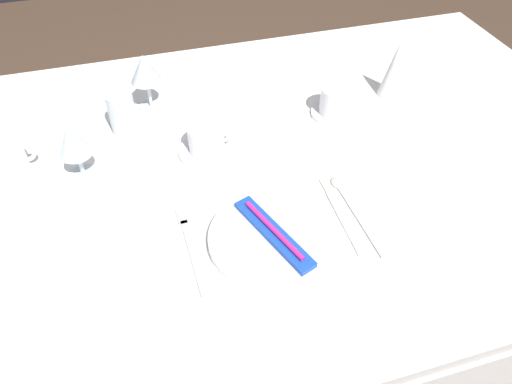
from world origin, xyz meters
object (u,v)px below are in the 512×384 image
object	(u,v)px
dinner_plate	(273,238)
dinner_knife	(342,217)
spoon_soup	(351,204)
drink_tumbler	(123,116)
wine_glass_left	(145,71)
coffee_cup_far	(207,138)
fork_outer	(191,246)
coffee_cup_right	(337,100)
toothbrush_package	(274,233)
napkin_folded	(395,69)
wine_glass_centre	(73,142)
coffee_cup_left	(7,158)

from	to	relation	value
dinner_plate	dinner_knife	xyz separation A→B (m)	(0.15, 0.02, -0.01)
spoon_soup	drink_tumbler	size ratio (longest dim) A/B	2.16
spoon_soup	wine_glass_left	bearing A→B (deg)	127.18
dinner_knife	drink_tumbler	xyz separation A→B (m)	(-0.40, 0.41, 0.04)
dinner_knife	coffee_cup_far	bearing A→B (deg)	128.66
dinner_plate	drink_tumbler	xyz separation A→B (m)	(-0.24, 0.43, 0.04)
fork_outer	coffee_cup_right	distance (m)	0.54
dinner_knife	wine_glass_left	xyz separation A→B (m)	(-0.32, 0.49, 0.11)
toothbrush_package	drink_tumbler	xyz separation A→B (m)	(-0.24, 0.43, 0.02)
dinner_knife	drink_tumbler	world-z (taller)	drink_tumbler
toothbrush_package	spoon_soup	distance (m)	0.19
coffee_cup_right	coffee_cup_far	size ratio (longest dim) A/B	1.02
fork_outer	spoon_soup	xyz separation A→B (m)	(0.34, 0.01, 0.00)
dinner_knife	napkin_folded	distance (m)	0.49
coffee_cup_far	napkin_folded	xyz separation A→B (m)	(0.52, 0.10, 0.04)
wine_glass_left	wine_glass_centre	bearing A→B (deg)	-128.57
dinner_plate	dinner_knife	distance (m)	0.16
coffee_cup_left	coffee_cup_right	distance (m)	0.78
drink_tumbler	napkin_folded	world-z (taller)	napkin_folded
spoon_soup	wine_glass_centre	size ratio (longest dim) A/B	1.61
wine_glass_centre	drink_tumbler	distance (m)	0.18
coffee_cup_left	coffee_cup_far	xyz separation A→B (m)	(0.43, -0.06, 0.00)
toothbrush_package	wine_glass_left	xyz separation A→B (m)	(-0.17, 0.51, 0.08)
toothbrush_package	wine_glass_centre	xyz separation A→B (m)	(-0.35, 0.29, 0.07)
fork_outer	spoon_soup	world-z (taller)	spoon_soup
coffee_cup_left	coffee_cup_right	world-z (taller)	coffee_cup_right
napkin_folded	wine_glass_left	bearing A→B (deg)	169.28
fork_outer	drink_tumbler	bearing A→B (deg)	102.13
dinner_plate	dinner_knife	world-z (taller)	dinner_plate
coffee_cup_far	dinner_plate	bearing A→B (deg)	-77.38
dinner_plate	coffee_cup_far	bearing A→B (deg)	102.62
coffee_cup_left	coffee_cup_right	size ratio (longest dim) A/B	0.98
dinner_plate	spoon_soup	xyz separation A→B (m)	(0.18, 0.05, -0.01)
wine_glass_left	drink_tumbler	bearing A→B (deg)	-131.14
dinner_knife	wine_glass_centre	world-z (taller)	wine_glass_centre
toothbrush_package	wine_glass_left	size ratio (longest dim) A/B	1.39
coffee_cup_far	napkin_folded	world-z (taller)	napkin_folded
toothbrush_package	coffee_cup_left	distance (m)	0.61
wine_glass_left	drink_tumbler	xyz separation A→B (m)	(-0.07, -0.08, -0.06)
spoon_soup	wine_glass_centre	distance (m)	0.59
toothbrush_package	napkin_folded	size ratio (longest dim) A/B	1.32
dinner_knife	spoon_soup	xyz separation A→B (m)	(0.03, 0.03, 0.00)
fork_outer	wine_glass_centre	xyz separation A→B (m)	(-0.19, 0.26, 0.09)
coffee_cup_far	napkin_folded	bearing A→B (deg)	10.96
toothbrush_package	coffee_cup_left	xyz separation A→B (m)	(-0.50, 0.35, 0.02)
wine_glass_left	napkin_folded	bearing A→B (deg)	-10.72
drink_tumbler	toothbrush_package	bearing A→B (deg)	-60.71
dinner_knife	coffee_cup_right	xyz separation A→B (m)	(0.12, 0.33, 0.04)
fork_outer	napkin_folded	world-z (taller)	napkin_folded
fork_outer	coffee_cup_right	size ratio (longest dim) A/B	2.04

